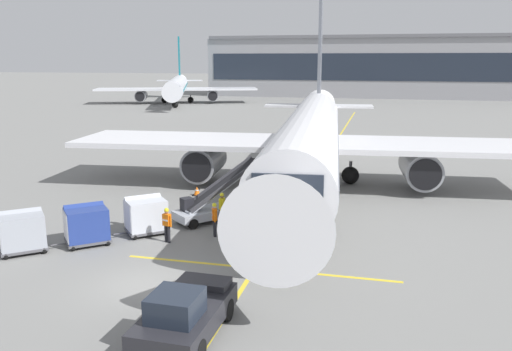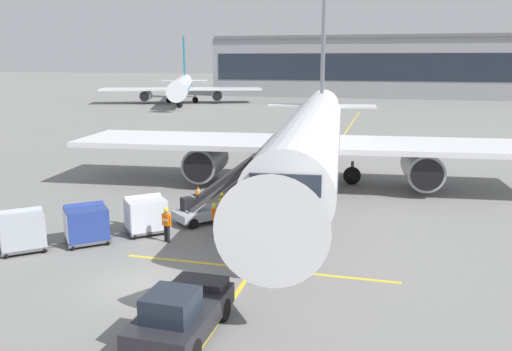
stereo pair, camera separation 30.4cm
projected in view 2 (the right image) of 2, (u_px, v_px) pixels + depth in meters
The scene contains 17 objects.
ground_plane at pixel (141, 284), 20.91m from camera, with size 600.00×600.00×0.00m, color slate.
parked_airplane at pixel (312, 137), 36.46m from camera, with size 33.52×43.33×14.30m.
belt_loader at pixel (209, 205), 28.90m from camera, with size 4.32×4.75×3.27m.
baggage_cart_lead at pixel (146, 214), 26.84m from camera, with size 2.58×2.52×1.91m.
baggage_cart_second at pixel (86, 223), 25.33m from camera, with size 2.58×2.52×1.91m.
baggage_cart_third at pixel (22, 230), 24.33m from camera, with size 2.58×2.52×1.91m.
pushback_tug at pixel (181, 313), 16.75m from camera, with size 2.20×4.44×1.83m.
ground_crew_by_loader at pixel (134, 209), 27.77m from camera, with size 0.45×0.43×1.74m.
ground_crew_by_carts at pixel (214, 217), 26.35m from camera, with size 0.37×0.53×1.74m.
ground_crew_marshaller at pixel (222, 206), 28.33m from camera, with size 0.25×0.57×1.74m.
ground_crew_wingwalker at pixel (167, 222), 25.49m from camera, with size 0.55×0.35×1.74m.
safety_cone_engine_keepout at pixel (198, 191), 34.47m from camera, with size 0.53×0.53×0.61m.
safety_cone_wingtip at pixel (225, 182), 36.87m from camera, with size 0.60×0.60×0.69m.
apron_guidance_line_lead_in at pixel (308, 188), 36.49m from camera, with size 0.20×110.00×0.01m.
apron_guidance_line_stop_bar at pixel (257, 268), 22.44m from camera, with size 12.00×0.20×0.01m.
terminal_building at pixel (416, 67), 122.19m from camera, with size 94.46×16.67×14.10m.
distant_airplane at pixel (182, 87), 106.16m from camera, with size 32.37×40.11×13.79m.
Camera 2 is at (9.31, -17.71, 8.74)m, focal length 36.87 mm.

